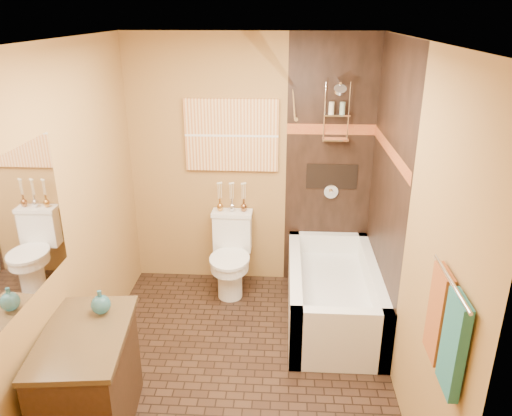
# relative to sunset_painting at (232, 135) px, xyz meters

# --- Properties ---
(floor) EXTENTS (3.00, 3.00, 0.00)m
(floor) POSITION_rel_sunset_painting_xyz_m (0.18, -1.48, -1.55)
(floor) COLOR black
(floor) RESTS_ON ground
(wall_left) EXTENTS (0.02, 3.00, 2.50)m
(wall_left) POSITION_rel_sunset_painting_xyz_m (-1.02, -1.48, -0.30)
(wall_left) COLOR olive
(wall_left) RESTS_ON floor
(wall_right) EXTENTS (0.02, 3.00, 2.50)m
(wall_right) POSITION_rel_sunset_painting_xyz_m (1.38, -1.48, -0.30)
(wall_right) COLOR olive
(wall_right) RESTS_ON floor
(wall_back) EXTENTS (2.40, 0.02, 2.50)m
(wall_back) POSITION_rel_sunset_painting_xyz_m (0.18, 0.02, -0.30)
(wall_back) COLOR olive
(wall_back) RESTS_ON floor
(wall_front) EXTENTS (2.40, 0.02, 2.50)m
(wall_front) POSITION_rel_sunset_painting_xyz_m (0.18, -2.98, -0.30)
(wall_front) COLOR olive
(wall_front) RESTS_ON floor
(ceiling) EXTENTS (3.00, 3.00, 0.00)m
(ceiling) POSITION_rel_sunset_painting_xyz_m (0.18, -1.48, 0.95)
(ceiling) COLOR silver
(ceiling) RESTS_ON wall_back
(alcove_tile_back) EXTENTS (0.85, 0.01, 2.50)m
(alcove_tile_back) POSITION_rel_sunset_painting_xyz_m (0.96, 0.01, -0.30)
(alcove_tile_back) COLOR black
(alcove_tile_back) RESTS_ON wall_back
(alcove_tile_right) EXTENTS (0.01, 1.50, 2.50)m
(alcove_tile_right) POSITION_rel_sunset_painting_xyz_m (1.37, -0.73, -0.30)
(alcove_tile_right) COLOR black
(alcove_tile_right) RESTS_ON wall_right
(mosaic_band_back) EXTENTS (0.85, 0.01, 0.10)m
(mosaic_band_back) POSITION_rel_sunset_painting_xyz_m (0.96, 0.00, 0.07)
(mosaic_band_back) COLOR maroon
(mosaic_band_back) RESTS_ON alcove_tile_back
(mosaic_band_right) EXTENTS (0.01, 1.50, 0.10)m
(mosaic_band_right) POSITION_rel_sunset_painting_xyz_m (1.36, -0.73, 0.07)
(mosaic_band_right) COLOR maroon
(mosaic_band_right) RESTS_ON alcove_tile_right
(alcove_niche) EXTENTS (0.50, 0.01, 0.25)m
(alcove_niche) POSITION_rel_sunset_painting_xyz_m (0.98, 0.01, -0.40)
(alcove_niche) COLOR black
(alcove_niche) RESTS_ON alcove_tile_back
(shower_fixtures) EXTENTS (0.24, 0.33, 1.16)m
(shower_fixtures) POSITION_rel_sunset_painting_xyz_m (0.98, -0.10, 0.12)
(shower_fixtures) COLOR silver
(shower_fixtures) RESTS_ON floor
(curtain_rod) EXTENTS (0.03, 1.55, 0.03)m
(curtain_rod) POSITION_rel_sunset_painting_xyz_m (0.58, -0.73, 0.47)
(curtain_rod) COLOR silver
(curtain_rod) RESTS_ON wall_back
(towel_bar) EXTENTS (0.02, 0.55, 0.02)m
(towel_bar) POSITION_rel_sunset_painting_xyz_m (1.33, -2.53, -0.10)
(towel_bar) COLOR silver
(towel_bar) RESTS_ON wall_right
(towel_teal) EXTENTS (0.05, 0.22, 0.52)m
(towel_teal) POSITION_rel_sunset_painting_xyz_m (1.34, -2.66, -0.37)
(towel_teal) COLOR #1E655F
(towel_teal) RESTS_ON towel_bar
(towel_rust) EXTENTS (0.05, 0.22, 0.52)m
(towel_rust) POSITION_rel_sunset_painting_xyz_m (1.34, -2.40, -0.37)
(towel_rust) COLOR #994B1B
(towel_rust) RESTS_ON towel_bar
(sunset_painting) EXTENTS (0.90, 0.04, 0.70)m
(sunset_painting) POSITION_rel_sunset_painting_xyz_m (0.00, 0.00, 0.00)
(sunset_painting) COLOR #C76B2E
(sunset_painting) RESTS_ON wall_back
(vanity_mirror) EXTENTS (0.01, 1.00, 0.90)m
(vanity_mirror) POSITION_rel_sunset_painting_xyz_m (-1.01, -2.12, -0.05)
(vanity_mirror) COLOR white
(vanity_mirror) RESTS_ON wall_left
(bathtub) EXTENTS (0.80, 1.50, 0.55)m
(bathtub) POSITION_rel_sunset_painting_xyz_m (0.98, -0.73, -1.33)
(bathtub) COLOR white
(bathtub) RESTS_ON floor
(toilet) EXTENTS (0.41, 0.60, 0.79)m
(toilet) POSITION_rel_sunset_painting_xyz_m (-0.00, -0.26, -1.15)
(toilet) COLOR white
(toilet) RESTS_ON floor
(vanity) EXTENTS (0.62, 0.93, 0.77)m
(vanity) POSITION_rel_sunset_painting_xyz_m (-0.74, -2.12, -1.16)
(vanity) COLOR black
(vanity) RESTS_ON floor
(teal_bottle) EXTENTS (0.14, 0.14, 0.21)m
(teal_bottle) POSITION_rel_sunset_painting_xyz_m (-0.69, -1.89, -0.69)
(teal_bottle) COLOR #256470
(teal_bottle) RESTS_ON vanity
(bud_vases) EXTENTS (0.30, 0.06, 0.30)m
(bud_vases) POSITION_rel_sunset_painting_xyz_m (-0.00, -0.09, -0.59)
(bud_vases) COLOR #BF853B
(bud_vases) RESTS_ON toilet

